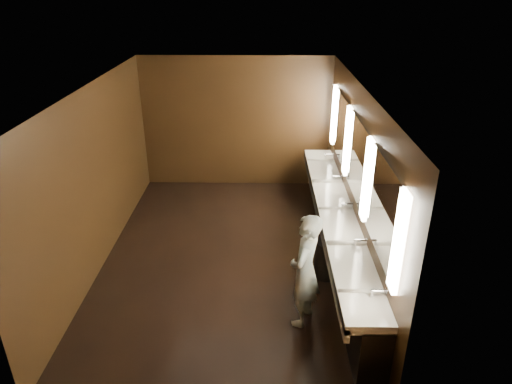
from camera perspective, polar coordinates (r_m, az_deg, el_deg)
floor at (r=7.69m, az=-3.54°, el=-7.99°), size 6.00×6.00×0.00m
ceiling at (r=6.59m, az=-4.19°, el=12.84°), size 4.00×6.00×0.02m
wall_back at (r=9.84m, az=-2.46°, el=8.62°), size 4.00×0.02×2.80m
wall_front at (r=4.46m, az=-6.93°, el=-14.02°), size 4.00×0.02×2.80m
wall_left at (r=7.46m, az=-19.34°, el=1.63°), size 0.02×6.00×2.80m
wall_right at (r=7.14m, az=12.37°, el=1.47°), size 0.02×6.00×2.80m
sink_counter at (r=7.51m, az=10.19°, el=-4.84°), size 0.55×5.40×1.01m
mirror_band at (r=7.01m, az=12.47°, el=4.09°), size 0.06×5.03×1.15m
person at (r=5.97m, az=6.15°, el=-9.76°), size 0.58×0.68×1.59m
trash_bin at (r=7.15m, az=8.91°, el=-8.19°), size 0.52×0.52×0.61m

